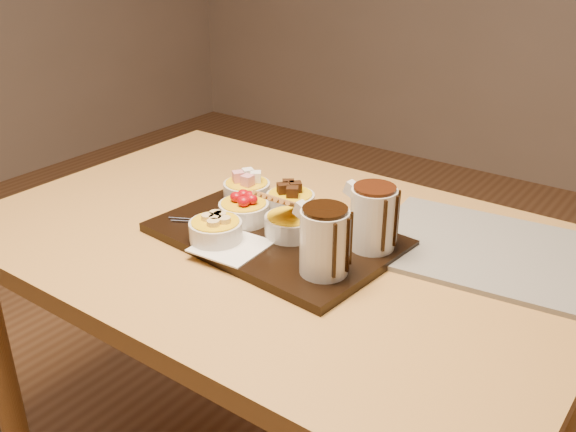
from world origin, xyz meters
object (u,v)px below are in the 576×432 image
Objects in this scene: serving_board at (276,236)px; newspaper at (480,248)px; dining_table at (278,278)px; pitcher_milk_chocolate at (373,219)px; bowl_strawberries at (244,212)px; pitcher_dark_chocolate at (324,242)px.

serving_board is 1.17× the size of newspaper.
newspaper is at bearing 34.52° from serving_board.
pitcher_milk_chocolate reaches higher than dining_table.
pitcher_milk_chocolate is at bearing 11.65° from bowl_strawberries.
dining_table is 10.47× the size of pitcher_milk_chocolate.
pitcher_dark_chocolate is 0.13m from pitcher_milk_chocolate.
dining_table is 12.00× the size of bowl_strawberries.
serving_board is 4.60× the size of bowl_strawberries.
dining_table is 0.11m from serving_board.
newspaper is (0.35, 0.17, 0.10)m from dining_table.
dining_table is at bearing 155.87° from pitcher_dark_chocolate.
pitcher_milk_chocolate reaches higher than bowl_strawberries.
bowl_strawberries is at bearing -164.53° from dining_table.
serving_board is 0.39m from newspaper.
dining_table is 0.26m from pitcher_dark_chocolate.
serving_board is 0.20m from pitcher_milk_chocolate.
newspaper reaches higher than dining_table.
pitcher_dark_chocolate reaches higher than newspaper.
dining_table is at bearing 15.47° from bowl_strawberries.
bowl_strawberries is at bearing -176.42° from serving_board.
pitcher_dark_chocolate reaches higher than bowl_strawberries.
pitcher_milk_chocolate is (0.26, 0.05, 0.04)m from bowl_strawberries.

